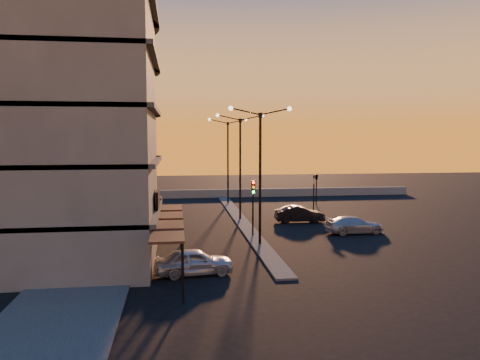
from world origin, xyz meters
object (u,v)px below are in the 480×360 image
car_sedan (300,214)px  car_wagon (354,225)px  streetlamp_mid (240,158)px  traffic_light_main (253,198)px  car_hatchback (194,262)px

car_sedan → car_wagon: (3.00, -5.14, -0.05)m
streetlamp_mid → traffic_light_main: streetlamp_mid is taller
traffic_light_main → car_hatchback: (-4.74, -9.12, -2.17)m
streetlamp_mid → car_sedan: bearing=-19.8°
streetlamp_mid → traffic_light_main: (0.00, -7.13, -2.70)m
car_wagon → traffic_light_main: bearing=88.7°
traffic_light_main → car_sedan: bearing=46.8°
car_hatchback → car_sedan: (9.74, 14.45, -0.01)m
streetlamp_mid → car_sedan: streetlamp_mid is taller
traffic_light_main → car_sedan: (5.00, 5.33, -2.18)m
streetlamp_mid → car_wagon: (8.00, -6.94, -4.93)m
traffic_light_main → car_wagon: (8.00, 0.19, -2.23)m
car_hatchback → car_wagon: (12.74, 9.32, -0.06)m
car_wagon → streetlamp_mid: bearing=46.4°
car_wagon → car_hatchback: bearing=123.5°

